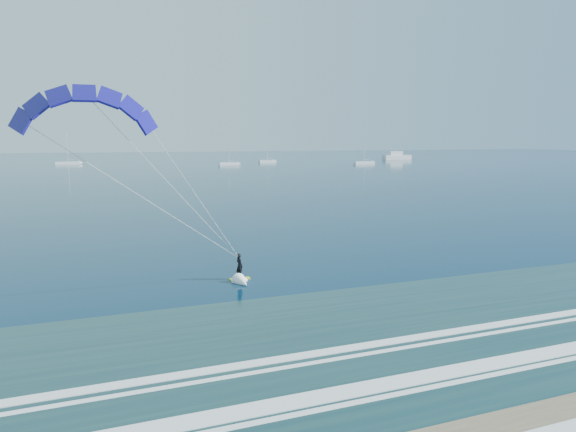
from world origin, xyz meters
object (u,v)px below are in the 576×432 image
(kitesurfer_rig, at_px, (174,189))
(sailboat_1, at_px, (68,163))
(sailboat_3, at_px, (267,161))
(sailboat_4, at_px, (364,163))
(sailboat_2, at_px, (229,164))
(motor_yacht, at_px, (396,156))

(kitesurfer_rig, height_order, sailboat_1, kitesurfer_rig)
(kitesurfer_rig, relative_size, sailboat_3, 1.49)
(kitesurfer_rig, height_order, sailboat_4, kitesurfer_rig)
(sailboat_2, bearing_deg, kitesurfer_rig, -105.33)
(motor_yacht, xyz_separation_m, sailboat_2, (-99.76, -29.32, -1.05))
(sailboat_2, height_order, sailboat_3, sailboat_2)
(sailboat_3, bearing_deg, motor_yacht, 8.81)
(sailboat_1, bearing_deg, kitesurfer_rig, -85.98)
(motor_yacht, bearing_deg, sailboat_4, -136.14)
(kitesurfer_rig, bearing_deg, motor_yacht, 54.26)
(sailboat_3, bearing_deg, sailboat_1, 170.32)
(sailboat_2, bearing_deg, sailboat_4, -11.26)
(kitesurfer_rig, xyz_separation_m, sailboat_3, (70.96, 193.91, -6.72))
(sailboat_1, height_order, sailboat_3, sailboat_1)
(sailboat_3, xyz_separation_m, sailboat_4, (34.81, -28.77, 0.01))
(sailboat_1, distance_m, sailboat_2, 70.69)
(kitesurfer_rig, distance_m, sailboat_3, 206.60)
(kitesurfer_rig, xyz_separation_m, motor_yacht, (148.17, 205.88, -5.66))
(sailboat_1, height_order, sailboat_2, sailboat_1)
(sailboat_2, bearing_deg, motor_yacht, 16.38)
(sailboat_3, bearing_deg, kitesurfer_rig, -110.10)
(sailboat_2, relative_size, sailboat_4, 0.93)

